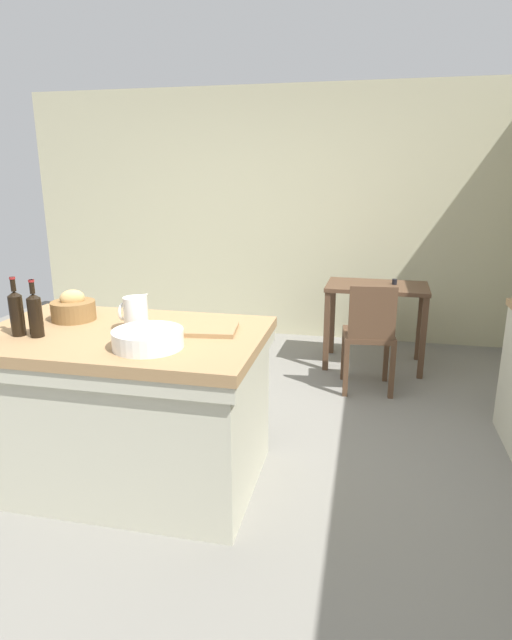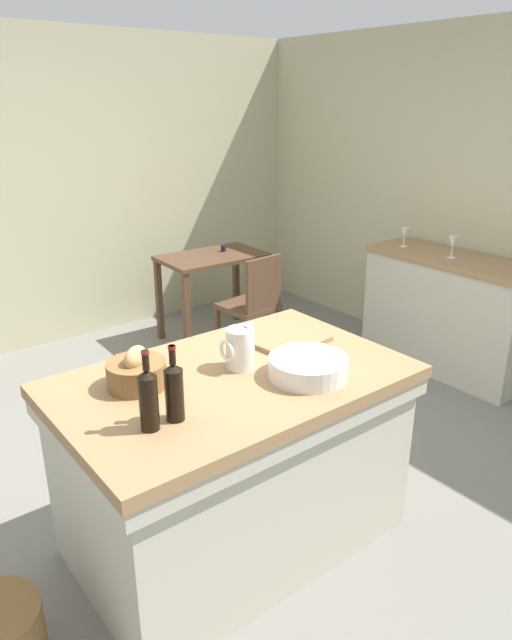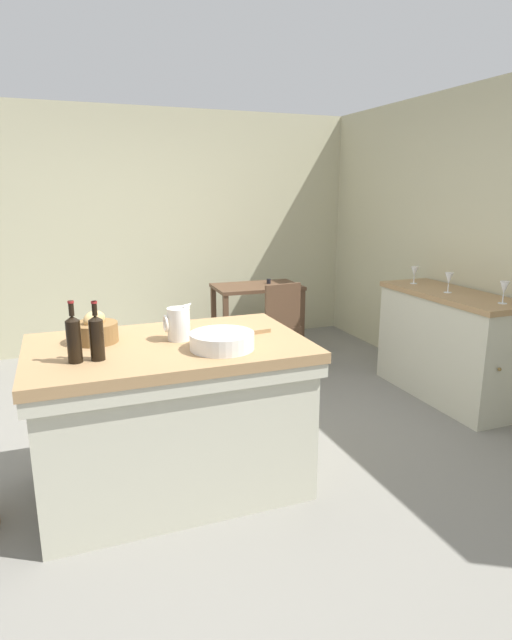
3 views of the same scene
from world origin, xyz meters
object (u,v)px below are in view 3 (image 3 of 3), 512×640
at_px(side_cabinet, 448,345).
at_px(bread_basket, 95,331).
at_px(pitcher, 178,323).
at_px(wine_glass_left, 449,279).
at_px(wine_glass_middle, 414,272).
at_px(cutting_board, 236,329).
at_px(wine_bottle_amber, 74,338).
at_px(wash_bowl, 222,341).
at_px(wine_bottle_dark, 97,336).
at_px(wooden_chair, 276,325).
at_px(writing_desk, 257,297).
at_px(wine_glass_far_left, 504,288).
at_px(island_table, 171,411).

distance_m(side_cabinet, bread_basket, 2.94).
bearing_deg(pitcher, wine_glass_left, 12.18).
bearing_deg(wine_glass_middle, pitcher, -157.88).
relative_size(pitcher, cutting_board, 0.65).
distance_m(pitcher, wine_bottle_amber, 0.61).
distance_m(wash_bowl, wine_bottle_amber, 0.76).
relative_size(wine_bottle_dark, wine_bottle_amber, 0.97).
bearing_deg(wash_bowl, cutting_board, 59.88).
relative_size(bread_basket, cutting_board, 0.71).
distance_m(wooden_chair, wine_glass_left, 1.60).
bearing_deg(wine_bottle_amber, side_cabinet, 13.60).
bearing_deg(cutting_board, wine_glass_middle, 24.22).
distance_m(side_cabinet, pitcher, 2.53).
relative_size(wooden_chair, wash_bowl, 2.58).
relative_size(writing_desk, wine_glass_left, 5.51).
xyz_separation_m(side_cabinet, bread_basket, (-2.87, -0.39, 0.50)).
distance_m(cutting_board, wine_glass_left, 2.05).
xyz_separation_m(writing_desk, wine_glass_middle, (1.05, -1.23, 0.39)).
bearing_deg(wine_bottle_amber, wine_bottle_dark, 0.68).
relative_size(cutting_board, wine_glass_far_left, 2.14).
height_order(side_cabinet, pitcher, pitcher).
bearing_deg(wine_bottle_dark, wine_bottle_amber, -179.32).
height_order(pitcher, cutting_board, pitcher).
relative_size(wash_bowl, wine_glass_left, 2.11).
relative_size(wooden_chair, wine_bottle_amber, 2.87).
relative_size(wash_bowl, wine_glass_far_left, 2.11).
bearing_deg(island_table, writing_desk, 58.07).
bearing_deg(wine_glass_left, side_cabinet, -0.82).
distance_m(writing_desk, wine_bottle_dark, 3.02).
bearing_deg(wooden_chair, wash_bowl, -121.16).
relative_size(pitcher, bread_basket, 0.91).
distance_m(pitcher, cutting_board, 0.38).
bearing_deg(wash_bowl, writing_desk, 65.05).
distance_m(pitcher, bread_basket, 0.47).
distance_m(wash_bowl, wine_glass_middle, 2.51).
height_order(cutting_board, wine_glass_middle, wine_glass_middle).
bearing_deg(wine_bottle_dark, side_cabinet, 14.07).
bearing_deg(side_cabinet, wine_glass_far_left, -85.93).
distance_m(wine_bottle_amber, wine_glass_far_left, 3.03).
xyz_separation_m(wooden_chair, cutting_board, (-0.90, -1.48, 0.41)).
bearing_deg(island_table, wine_glass_middle, 22.39).
height_order(pitcher, wine_glass_middle, pitcher).
distance_m(side_cabinet, wine_glass_middle, 0.72).
bearing_deg(island_table, side_cabinet, 12.50).
relative_size(wash_bowl, wine_bottle_amber, 1.11).
bearing_deg(bread_basket, wash_bowl, -30.89).
relative_size(writing_desk, wine_glass_far_left, 5.51).
distance_m(writing_desk, wine_bottle_amber, 3.09).
bearing_deg(writing_desk, bread_basket, -130.62).
height_order(wooden_chair, bread_basket, bread_basket).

